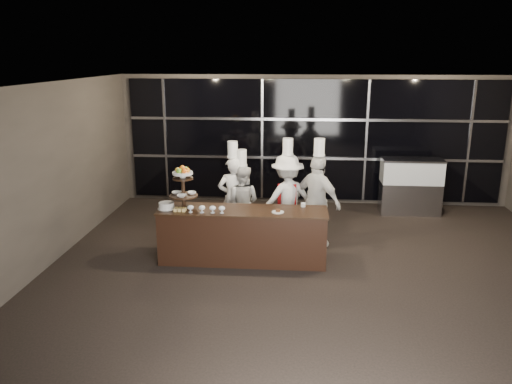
# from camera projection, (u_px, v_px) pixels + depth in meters

# --- Properties ---
(room) EXTENTS (10.00, 10.00, 10.00)m
(room) POSITION_uv_depth(u_px,v_px,m) (324.00, 200.00, 6.83)
(room) COLOR black
(room) RESTS_ON ground
(window_wall) EXTENTS (8.60, 0.10, 2.80)m
(window_wall) POSITION_uv_depth(u_px,v_px,m) (314.00, 141.00, 11.58)
(window_wall) COLOR black
(window_wall) RESTS_ON ground
(buffet_counter) EXTENTS (2.84, 0.74, 0.92)m
(buffet_counter) POSITION_uv_depth(u_px,v_px,m) (243.00, 235.00, 8.48)
(buffet_counter) COLOR black
(buffet_counter) RESTS_ON ground
(display_stand) EXTENTS (0.48, 0.48, 0.74)m
(display_stand) POSITION_uv_depth(u_px,v_px,m) (183.00, 184.00, 8.33)
(display_stand) COLOR black
(display_stand) RESTS_ON buffet_counter
(compotes) EXTENTS (0.63, 0.11, 0.12)m
(compotes) POSITION_uv_depth(u_px,v_px,m) (207.00, 208.00, 8.17)
(compotes) COLOR silver
(compotes) RESTS_ON buffet_counter
(layer_cake) EXTENTS (0.30, 0.30, 0.11)m
(layer_cake) POSITION_uv_depth(u_px,v_px,m) (166.00, 206.00, 8.40)
(layer_cake) COLOR white
(layer_cake) RESTS_ON buffet_counter
(pastry_squares) EXTENTS (0.19, 0.13, 0.05)m
(pastry_squares) POSITION_uv_depth(u_px,v_px,m) (180.00, 210.00, 8.28)
(pastry_squares) COLOR #E5C470
(pastry_squares) RESTS_ON buffet_counter
(small_plate) EXTENTS (0.20, 0.20, 0.05)m
(small_plate) POSITION_uv_depth(u_px,v_px,m) (278.00, 211.00, 8.22)
(small_plate) COLOR white
(small_plate) RESTS_ON buffet_counter
(chef_cup) EXTENTS (0.08, 0.08, 0.07)m
(chef_cup) POSITION_uv_depth(u_px,v_px,m) (303.00, 205.00, 8.51)
(chef_cup) COLOR white
(chef_cup) RESTS_ON buffet_counter
(display_case) EXTENTS (1.31, 0.57, 1.24)m
(display_case) POSITION_uv_depth(u_px,v_px,m) (411.00, 183.00, 11.01)
(display_case) COLOR #A5A5AA
(display_case) RESTS_ON ground
(chef_a) EXTENTS (0.66, 0.53, 1.89)m
(chef_a) POSITION_uv_depth(u_px,v_px,m) (233.00, 197.00, 9.48)
(chef_a) COLOR white
(chef_a) RESTS_ON ground
(chef_b) EXTENTS (0.79, 0.66, 1.73)m
(chef_b) POSITION_uv_depth(u_px,v_px,m) (242.00, 201.00, 9.49)
(chef_b) COLOR silver
(chef_b) RESTS_ON ground
(chef_c) EXTENTS (1.25, 1.05, 1.97)m
(chef_c) POSITION_uv_depth(u_px,v_px,m) (287.00, 198.00, 9.30)
(chef_c) COLOR silver
(chef_c) RESTS_ON ground
(chef_d) EXTENTS (1.03, 0.98, 2.02)m
(chef_d) POSITION_uv_depth(u_px,v_px,m) (317.00, 201.00, 9.02)
(chef_d) COLOR silver
(chef_d) RESTS_ON ground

